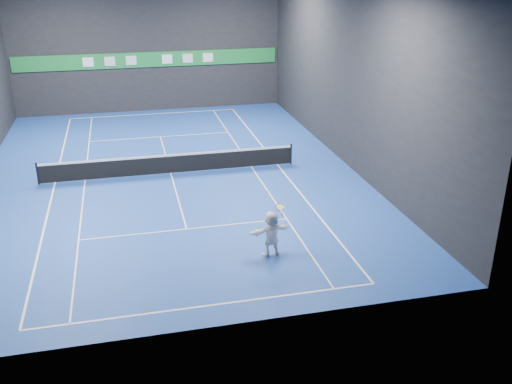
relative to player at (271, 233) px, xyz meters
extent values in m
plane|color=#1C409A|center=(-2.72, 9.17, -0.84)|extent=(26.00, 26.00, 0.00)
cube|color=black|center=(-2.72, 22.17, 3.66)|extent=(18.00, 0.10, 9.00)
cube|color=black|center=(-2.72, -3.83, 3.66)|extent=(18.00, 0.10, 9.00)
cube|color=black|center=(6.28, 9.17, 3.66)|extent=(0.10, 26.00, 9.00)
cube|color=white|center=(-2.72, -2.72, -0.84)|extent=(10.98, 0.08, 0.01)
cube|color=white|center=(-2.72, 21.06, -0.84)|extent=(10.98, 0.08, 0.01)
cube|color=white|center=(-8.21, 9.17, -0.84)|extent=(0.08, 23.78, 0.01)
cube|color=white|center=(2.77, 9.17, -0.84)|extent=(0.08, 23.78, 0.01)
cube|color=white|center=(-6.83, 9.17, -0.84)|extent=(0.06, 23.78, 0.01)
cube|color=white|center=(1.39, 9.17, -0.84)|extent=(0.06, 23.78, 0.01)
cube|color=white|center=(-2.72, 2.77, -0.84)|extent=(8.23, 0.06, 0.01)
cube|color=white|center=(-2.72, 15.57, -0.84)|extent=(8.23, 0.06, 0.01)
cube|color=white|center=(-2.72, 9.17, -0.84)|extent=(0.06, 12.80, 0.01)
imported|color=white|center=(0.00, 0.00, 0.00)|extent=(1.63, 0.78, 1.69)
sphere|color=yellow|center=(-0.19, -0.03, 1.66)|extent=(0.07, 0.07, 0.07)
cylinder|color=black|center=(-8.92, 9.17, -0.31)|extent=(0.10, 0.10, 1.07)
cylinder|color=black|center=(3.48, 9.17, -0.31)|extent=(0.10, 0.10, 1.07)
cube|color=black|center=(-2.72, 9.17, -0.37)|extent=(12.40, 0.03, 0.86)
cube|color=white|center=(-2.72, 9.17, 0.11)|extent=(12.40, 0.04, 0.10)
cube|color=#1C8035|center=(-2.72, 22.11, 2.66)|extent=(17.64, 0.06, 1.00)
cube|color=white|center=(-6.72, 22.05, 2.66)|extent=(0.70, 0.04, 0.60)
cube|color=silver|center=(-5.32, 22.05, 2.66)|extent=(0.70, 0.04, 0.60)
cube|color=silver|center=(-3.92, 22.05, 2.66)|extent=(0.70, 0.04, 0.60)
cube|color=white|center=(-1.52, 22.05, 2.66)|extent=(0.70, 0.04, 0.60)
cube|color=silver|center=(-0.12, 22.05, 2.66)|extent=(0.70, 0.04, 0.60)
cube|color=white|center=(1.28, 22.05, 2.66)|extent=(0.70, 0.04, 0.60)
torus|color=#AE1215|center=(0.31, 0.05, 0.97)|extent=(0.42, 0.29, 0.34)
cylinder|color=#D1E24F|center=(0.34, 0.05, 0.98)|extent=(0.36, 0.34, 0.13)
cylinder|color=#B5131B|center=(0.40, 0.05, 0.69)|extent=(0.09, 0.10, 0.18)
cylinder|color=#F8EE0D|center=(0.26, 0.03, 0.53)|extent=(0.11, 0.21, 0.22)
camera|label=1|loc=(-4.74, -17.54, 9.12)|focal=40.00mm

